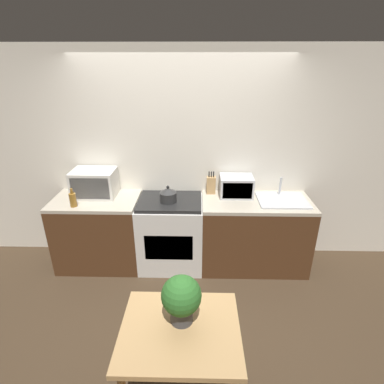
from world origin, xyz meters
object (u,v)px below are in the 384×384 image
object	(u,v)px
dining_table	(180,340)
bottle	(73,200)
microwave	(95,183)
kettle	(168,195)
toaster_oven	(236,186)
stove_range	(171,233)

from	to	relation	value
dining_table	bottle	bearing A→B (deg)	130.10
dining_table	microwave	bearing A→B (deg)	121.72
bottle	kettle	bearing A→B (deg)	8.04
bottle	dining_table	xyz separation A→B (m)	(1.30, -1.54, -0.34)
microwave	toaster_oven	xyz separation A→B (m)	(1.71, 0.03, -0.04)
stove_range	toaster_oven	xyz separation A→B (m)	(0.80, 0.14, 0.58)
stove_range	dining_table	world-z (taller)	stove_range
stove_range	kettle	bearing A→B (deg)	-108.71
stove_range	bottle	xyz separation A→B (m)	(-1.07, -0.19, 0.54)
kettle	bottle	distance (m)	1.07
stove_range	microwave	xyz separation A→B (m)	(-0.91, 0.11, 0.62)
stove_range	kettle	xyz separation A→B (m)	(-0.01, -0.04, 0.54)
kettle	dining_table	size ratio (longest dim) A/B	0.25
kettle	dining_table	world-z (taller)	kettle
bottle	microwave	bearing A→B (deg)	61.94
kettle	microwave	bearing A→B (deg)	170.55
bottle	toaster_oven	distance (m)	1.90
microwave	stove_range	bearing A→B (deg)	-6.81
bottle	toaster_oven	size ratio (longest dim) A/B	0.55
kettle	microwave	distance (m)	0.92
microwave	kettle	bearing A→B (deg)	-9.45
stove_range	microwave	bearing A→B (deg)	173.19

